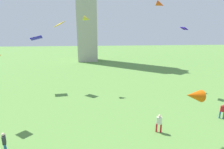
{
  "coord_description": "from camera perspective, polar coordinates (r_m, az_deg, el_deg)",
  "views": [
    {
      "loc": [
        -4.48,
        -0.44,
        9.3
      ],
      "look_at": [
        -2.57,
        17.24,
        4.91
      ],
      "focal_mm": 27.8,
      "sensor_mm": 36.0,
      "label": 1
    }
  ],
  "objects": [
    {
      "name": "kite_flying_6",
      "position": [
        29.95,
        -23.6,
        10.93
      ],
      "size": [
        1.81,
        1.49,
        0.85
      ],
      "rotation": [
        0.0,
        0.0,
        3.35
      ],
      "color": "#1E11C9"
    },
    {
      "name": "person_2",
      "position": [
        16.73,
        -31.92,
        -18.22
      ],
      "size": [
        0.43,
        0.52,
        1.74
      ],
      "rotation": [
        0.0,
        0.0,
        2.01
      ],
      "color": "#235693",
      "rests_on": "ground_plane"
    },
    {
      "name": "kite_flying_3",
      "position": [
        28.1,
        22.64,
        13.8
      ],
      "size": [
        1.33,
        1.28,
        0.44
      ],
      "rotation": [
        0.0,
        0.0,
        3.78
      ],
      "color": "#2608C7"
    },
    {
      "name": "kite_flying_2",
      "position": [
        27.65,
        -8.31,
        17.64
      ],
      "size": [
        1.31,
        1.0,
        0.96
      ],
      "rotation": [
        0.0,
        0.0,
        1.31
      ],
      "color": "gold"
    },
    {
      "name": "kite_flying_0",
      "position": [
        15.65,
        25.37,
        -6.28
      ],
      "size": [
        1.68,
        1.22,
        1.21
      ],
      "rotation": [
        0.0,
        0.0,
        4.85
      ],
      "color": "#D95507"
    },
    {
      "name": "kite_flying_5",
      "position": [
        29.02,
        -16.98,
        15.53
      ],
      "size": [
        1.76,
        1.86,
        0.97
      ],
      "rotation": [
        0.0,
        0.0,
        2.43
      ],
      "color": "#ECB10D"
    },
    {
      "name": "person_0",
      "position": [
        17.47,
        15.23,
        -14.92
      ],
      "size": [
        0.54,
        0.41,
        1.82
      ],
      "rotation": [
        0.0,
        0.0,
        2.82
      ],
      "color": "red",
      "rests_on": "ground_plane"
    },
    {
      "name": "person_4",
      "position": [
        22.75,
        32.59,
        -9.93
      ],
      "size": [
        0.51,
        0.44,
        1.71
      ],
      "rotation": [
        0.0,
        0.0,
        2.64
      ],
      "color": "#235693",
      "rests_on": "ground_plane"
    },
    {
      "name": "kite_flying_1",
      "position": [
        31.33,
        15.52,
        21.36
      ],
      "size": [
        1.69,
        1.26,
        1.31
      ],
      "rotation": [
        0.0,
        0.0,
        1.31
      ],
      "color": "#DB4915"
    }
  ]
}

